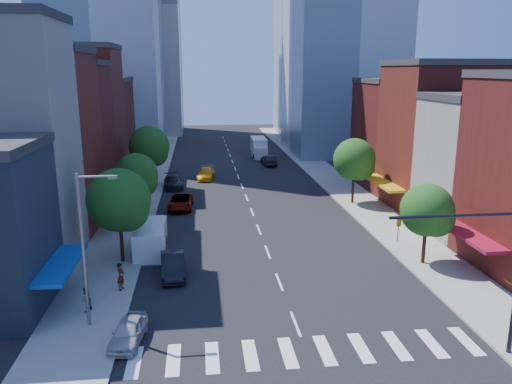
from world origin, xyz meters
TOP-DOWN VIEW (x-y plane):
  - ground at (0.00, 0.00)m, footprint 220.00×220.00m
  - sidewalk_left at (-12.50, 40.00)m, footprint 5.00×120.00m
  - sidewalk_right at (12.50, 40.00)m, footprint 5.00×120.00m
  - crosswalk at (0.00, -3.00)m, footprint 19.00×3.00m
  - bldg_left_2 at (-21.00, 20.50)m, footprint 12.00×9.00m
  - bldg_left_3 at (-21.00, 29.00)m, footprint 12.00×8.00m
  - bldg_left_4 at (-21.00, 37.50)m, footprint 12.00×9.00m
  - bldg_left_5 at (-21.00, 47.00)m, footprint 12.00×10.00m
  - bldg_right_1 at (21.00, 15.00)m, footprint 12.00×8.00m
  - bldg_right_2 at (21.00, 24.00)m, footprint 12.00×10.00m
  - bldg_right_3 at (21.00, 34.00)m, footprint 12.00×10.00m
  - tower_far_w at (-18.00, 95.00)m, footprint 18.00×18.00m
  - traffic_signal at (9.94, -4.50)m, footprint 7.24×2.24m
  - streetlight at (-11.81, 1.00)m, footprint 2.25×0.25m
  - tree_left_near at (-11.35, 10.92)m, footprint 4.80×4.80m
  - tree_left_mid at (-11.35, 21.92)m, footprint 4.20×4.20m
  - tree_left_far at (-11.35, 35.92)m, footprint 5.00×5.00m
  - tree_right_near at (11.65, 7.92)m, footprint 4.00×4.00m
  - tree_right_far at (11.65, 25.92)m, footprint 4.60×4.60m
  - parked_car_front at (-9.50, -0.98)m, footprint 2.07×4.02m
  - parked_car_second at (-7.50, 8.03)m, footprint 2.02×4.88m
  - parked_car_third at (-7.50, 26.09)m, footprint 2.68×5.38m
  - parked_car_rear at (-8.72, 36.21)m, footprint 2.80×5.48m
  - cargo_van_near at (-9.49, 12.92)m, footprint 2.61×5.70m
  - cargo_van_far at (-9.50, 12.83)m, footprint 2.38×5.59m
  - taxi at (-4.52, 40.93)m, footprint 2.71×5.35m
  - traffic_car_oncoming at (5.43, 49.90)m, footprint 2.13×4.92m
  - traffic_car_far at (5.39, 50.88)m, footprint 1.88×4.21m
  - box_truck at (4.87, 58.13)m, footprint 2.59×7.94m
  - pedestrian_near at (-10.83, 5.72)m, footprint 0.57×0.76m
  - pedestrian_far at (-12.52, 2.78)m, footprint 0.78×0.89m

SIDE VIEW (x-z plane):
  - ground at x=0.00m, z-range 0.00..0.00m
  - crosswalk at x=0.00m, z-range 0.00..0.01m
  - sidewalk_left at x=-12.50m, z-range 0.00..0.15m
  - sidewalk_right at x=12.50m, z-range 0.00..0.15m
  - parked_car_front at x=-9.50m, z-range 0.00..1.31m
  - traffic_car_far at x=5.39m, z-range 0.00..1.40m
  - parked_car_third at x=-7.50m, z-range 0.00..1.47m
  - taxi at x=-4.52m, z-range 0.00..1.49m
  - parked_car_rear at x=-8.72m, z-range 0.00..1.52m
  - parked_car_second at x=-7.50m, z-range 0.00..1.57m
  - traffic_car_oncoming at x=5.43m, z-range 0.00..1.57m
  - pedestrian_far at x=-12.52m, z-range 0.15..1.70m
  - pedestrian_near at x=-10.83m, z-range 0.15..2.03m
  - cargo_van_far at x=-9.50m, z-range -0.01..2.35m
  - cargo_van_near at x=-9.49m, z-range -0.01..2.35m
  - box_truck at x=4.87m, z-range -0.09..3.09m
  - traffic_signal at x=9.94m, z-range 0.16..8.16m
  - tree_right_near at x=11.65m, z-range 1.09..7.29m
  - tree_left_mid at x=-11.35m, z-range 1.20..7.85m
  - tree_right_far at x=11.65m, z-range 1.26..8.46m
  - tree_left_near at x=-11.35m, z-range 1.22..8.52m
  - tree_left_far at x=-11.35m, z-range 1.33..9.08m
  - streetlight at x=-11.81m, z-range 0.78..9.78m
  - bldg_right_1 at x=21.00m, z-range 0.00..12.00m
  - bldg_left_5 at x=-21.00m, z-range 0.00..13.00m
  - bldg_right_3 at x=21.00m, z-range 0.00..13.00m
  - bldg_left_3 at x=-21.00m, z-range 0.00..15.00m
  - bldg_right_2 at x=21.00m, z-range 0.00..15.00m
  - bldg_left_2 at x=-21.00m, z-range 0.00..16.00m
  - bldg_left_4 at x=-21.00m, z-range 0.00..17.00m
  - tower_far_w at x=-18.00m, z-range 0.00..56.00m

